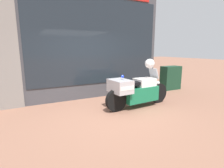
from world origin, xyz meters
TOP-DOWN VIEW (x-y plane):
  - ground_plane at (0.00, 0.00)m, footprint 60.00×60.00m
  - shop_building at (-0.45, 2.00)m, footprint 6.26×0.55m
  - window_display at (0.44, 2.03)m, footprint 4.77×0.30m
  - paramedic_motorcycle at (1.03, 0.13)m, footprint 2.39×0.76m
  - utility_cabinet at (3.94, 1.53)m, footprint 0.90×0.46m
  - white_helmet at (1.58, 0.17)m, footprint 0.31×0.31m

SIDE VIEW (x-z plane):
  - ground_plane at x=0.00m, z-range 0.00..0.00m
  - window_display at x=0.44m, z-range -0.46..1.34m
  - utility_cabinet at x=3.94m, z-range 0.00..1.06m
  - paramedic_motorcycle at x=1.03m, z-range -0.06..1.15m
  - white_helmet at x=1.58m, z-range 1.21..1.52m
  - shop_building at x=-0.45m, z-range 0.01..4.08m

